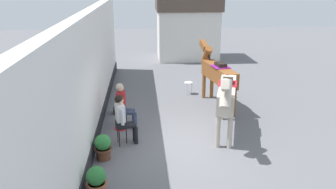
{
  "coord_description": "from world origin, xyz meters",
  "views": [
    {
      "loc": [
        -1.13,
        -8.2,
        4.2
      ],
      "look_at": [
        -0.4,
        1.2,
        1.05
      ],
      "focal_mm": 37.07,
      "sensor_mm": 36.0,
      "label": 1
    }
  ],
  "objects_px": {
    "flower_planter_near": "(96,181)",
    "seated_visitor_far": "(123,104)",
    "flower_planter_middle": "(103,146)",
    "satchel_bag": "(115,111)",
    "spare_stool_white": "(188,84)",
    "saddled_horse_near": "(227,95)",
    "seated_visitor_near": "(123,117)",
    "saddled_horse_far": "(217,73)"
  },
  "relations": [
    {
      "from": "seated_visitor_far",
      "to": "flower_planter_near",
      "type": "bearing_deg",
      "value": -97.0
    },
    {
      "from": "seated_visitor_far",
      "to": "satchel_bag",
      "type": "distance_m",
      "value": 1.41
    },
    {
      "from": "flower_planter_middle",
      "to": "satchel_bag",
      "type": "height_order",
      "value": "flower_planter_middle"
    },
    {
      "from": "flower_planter_middle",
      "to": "spare_stool_white",
      "type": "xyz_separation_m",
      "value": [
        2.75,
        4.88,
        0.07
      ]
    },
    {
      "from": "seated_visitor_far",
      "to": "flower_planter_middle",
      "type": "xyz_separation_m",
      "value": [
        -0.43,
        -1.8,
        -0.44
      ]
    },
    {
      "from": "satchel_bag",
      "to": "spare_stool_white",
      "type": "bearing_deg",
      "value": -61.68
    },
    {
      "from": "saddled_horse_near",
      "to": "satchel_bag",
      "type": "height_order",
      "value": "saddled_horse_near"
    },
    {
      "from": "satchel_bag",
      "to": "seated_visitor_near",
      "type": "bearing_deg",
      "value": -177.35
    },
    {
      "from": "saddled_horse_near",
      "to": "flower_planter_middle",
      "type": "xyz_separation_m",
      "value": [
        -3.3,
        -1.18,
        -0.82
      ]
    },
    {
      "from": "saddled_horse_near",
      "to": "flower_planter_middle",
      "type": "bearing_deg",
      "value": -160.28
    },
    {
      "from": "flower_planter_middle",
      "to": "saddled_horse_far",
      "type": "bearing_deg",
      "value": 45.18
    },
    {
      "from": "seated_visitor_far",
      "to": "spare_stool_white",
      "type": "height_order",
      "value": "seated_visitor_far"
    },
    {
      "from": "flower_planter_near",
      "to": "spare_stool_white",
      "type": "height_order",
      "value": "flower_planter_near"
    },
    {
      "from": "saddled_horse_near",
      "to": "satchel_bag",
      "type": "xyz_separation_m",
      "value": [
        -3.22,
        1.8,
        -1.06
      ]
    },
    {
      "from": "seated_visitor_far",
      "to": "spare_stool_white",
      "type": "xyz_separation_m",
      "value": [
        2.32,
        3.08,
        -0.38
      ]
    },
    {
      "from": "saddled_horse_near",
      "to": "spare_stool_white",
      "type": "bearing_deg",
      "value": 98.51
    },
    {
      "from": "seated_visitor_near",
      "to": "saddled_horse_near",
      "type": "xyz_separation_m",
      "value": [
        2.84,
        0.41,
        0.38
      ]
    },
    {
      "from": "saddled_horse_near",
      "to": "satchel_bag",
      "type": "bearing_deg",
      "value": 150.77
    },
    {
      "from": "saddled_horse_far",
      "to": "flower_planter_near",
      "type": "distance_m",
      "value": 6.26
    },
    {
      "from": "seated_visitor_near",
      "to": "spare_stool_white",
      "type": "height_order",
      "value": "seated_visitor_near"
    },
    {
      "from": "seated_visitor_near",
      "to": "saddled_horse_far",
      "type": "bearing_deg",
      "value": 42.2
    },
    {
      "from": "saddled_horse_far",
      "to": "spare_stool_white",
      "type": "relative_size",
      "value": 6.46
    },
    {
      "from": "seated_visitor_far",
      "to": "saddled_horse_near",
      "type": "bearing_deg",
      "value": -12.12
    },
    {
      "from": "saddled_horse_far",
      "to": "satchel_bag",
      "type": "xyz_separation_m",
      "value": [
        -3.47,
        -0.59,
        -1.06
      ]
    },
    {
      "from": "seated_visitor_far",
      "to": "saddled_horse_near",
      "type": "xyz_separation_m",
      "value": [
        2.88,
        -0.62,
        0.38
      ]
    },
    {
      "from": "seated_visitor_near",
      "to": "seated_visitor_far",
      "type": "bearing_deg",
      "value": 92.01
    },
    {
      "from": "flower_planter_near",
      "to": "flower_planter_middle",
      "type": "height_order",
      "value": "same"
    },
    {
      "from": "flower_planter_middle",
      "to": "seated_visitor_far",
      "type": "bearing_deg",
      "value": 76.7
    },
    {
      "from": "flower_planter_near",
      "to": "seated_visitor_near",
      "type": "bearing_deg",
      "value": 79.04
    },
    {
      "from": "seated_visitor_near",
      "to": "saddled_horse_near",
      "type": "distance_m",
      "value": 2.9
    },
    {
      "from": "flower_planter_middle",
      "to": "satchel_bag",
      "type": "xyz_separation_m",
      "value": [
        0.08,
        2.99,
        -0.23
      ]
    },
    {
      "from": "spare_stool_white",
      "to": "satchel_bag",
      "type": "relative_size",
      "value": 1.64
    },
    {
      "from": "flower_planter_near",
      "to": "spare_stool_white",
      "type": "relative_size",
      "value": 1.39
    },
    {
      "from": "flower_planter_near",
      "to": "seated_visitor_far",
      "type": "bearing_deg",
      "value": 83.0
    },
    {
      "from": "seated_visitor_near",
      "to": "spare_stool_white",
      "type": "bearing_deg",
      "value": 60.88
    },
    {
      "from": "seated_visitor_near",
      "to": "spare_stool_white",
      "type": "distance_m",
      "value": 4.72
    },
    {
      "from": "seated_visitor_near",
      "to": "saddled_horse_near",
      "type": "relative_size",
      "value": 0.48
    },
    {
      "from": "seated_visitor_near",
      "to": "saddled_horse_near",
      "type": "height_order",
      "value": "saddled_horse_near"
    },
    {
      "from": "seated_visitor_far",
      "to": "spare_stool_white",
      "type": "relative_size",
      "value": 3.02
    },
    {
      "from": "seated_visitor_far",
      "to": "spare_stool_white",
      "type": "distance_m",
      "value": 3.87
    },
    {
      "from": "flower_planter_middle",
      "to": "flower_planter_near",
      "type": "bearing_deg",
      "value": -89.28
    },
    {
      "from": "satchel_bag",
      "to": "saddled_horse_far",
      "type": "bearing_deg",
      "value": -87.36
    }
  ]
}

